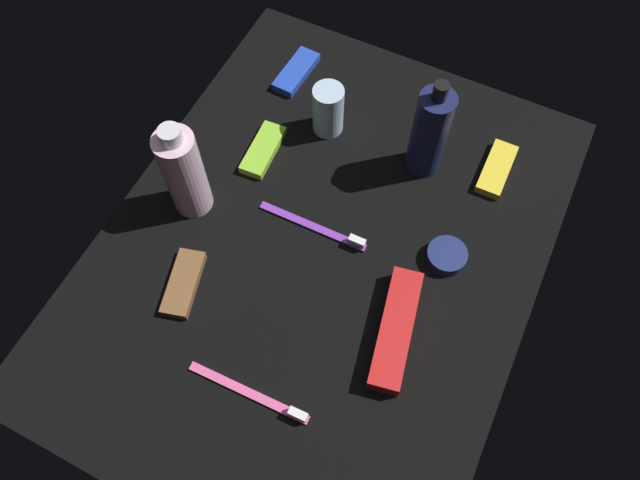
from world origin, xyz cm
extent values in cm
cube|color=black|center=(0.00, 0.00, -0.60)|extent=(84.00, 64.00, 1.20)
cylinder|color=#1A1E4A|center=(-21.41, 8.12, 8.10)|extent=(5.62, 5.62, 16.20)
cylinder|color=black|center=(-21.41, 8.12, 17.60)|extent=(2.20, 2.20, 2.80)
cylinder|color=silver|center=(1.28, -21.66, 8.09)|extent=(6.05, 6.05, 16.18)
cylinder|color=silver|center=(1.28, -21.66, 17.28)|extent=(3.20, 3.20, 2.20)
cylinder|color=silver|center=(-21.40, -9.03, 4.54)|extent=(5.13, 5.13, 9.09)
cube|color=purple|center=(-2.91, -2.74, 0.45)|extent=(1.36, 18.01, 0.90)
cube|color=white|center=(-2.97, 4.76, 1.50)|extent=(1.12, 2.61, 1.20)
cube|color=#E55999|center=(23.94, 0.91, 0.45)|extent=(1.68, 18.03, 0.90)
cube|color=white|center=(23.74, 8.41, 1.50)|extent=(1.17, 2.63, 1.20)
cube|color=red|center=(7.38, 15.44, 1.60)|extent=(18.12, 7.67, 3.20)
cube|color=blue|center=(-29.45, -19.17, 0.75)|extent=(10.61, 4.58, 1.50)
cube|color=brown|center=(14.24, -15.39, 0.75)|extent=(11.09, 6.60, 1.50)
cube|color=yellow|center=(-25.33, 19.55, 0.75)|extent=(10.44, 4.11, 1.50)
cube|color=#8CD133|center=(-11.96, -16.33, 0.75)|extent=(10.65, 4.70, 1.50)
cylinder|color=navy|center=(-6.87, 17.79, 1.01)|extent=(6.05, 6.05, 2.03)
camera|label=1|loc=(36.48, 17.90, 82.26)|focal=33.74mm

